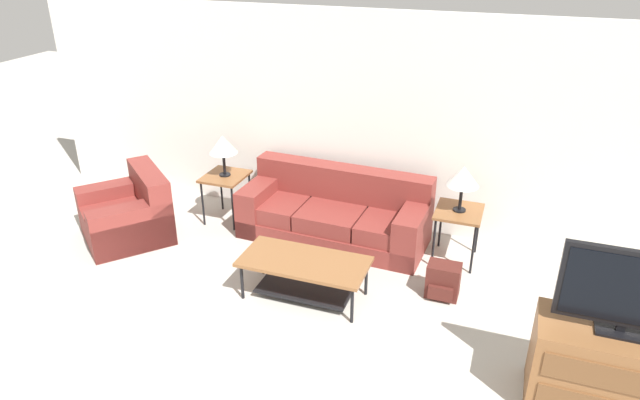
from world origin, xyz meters
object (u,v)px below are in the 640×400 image
object	(u,v)px
couch	(335,215)
table_lamp_right	(463,177)
television	(631,291)
table_lamp_left	(223,145)
side_table_left	(225,180)
backpack	(443,281)
tv_console	(608,371)
side_table_right	(459,216)
armchair	(129,214)
coffee_table	(304,270)

from	to	relation	value
couch	table_lamp_right	xyz separation A→B (m)	(1.43, -0.03, 0.71)
television	table_lamp_left	bearing A→B (deg)	156.39
side_table_left	couch	bearing A→B (deg)	1.18
side_table_left	table_lamp_right	size ratio (longest dim) A/B	1.19
table_lamp_left	table_lamp_right	size ratio (longest dim) A/B	1.00
side_table_left	backpack	xyz separation A→B (m)	(2.85, -0.77, -0.37)
table_lamp_right	tv_console	xyz separation A→B (m)	(1.38, -1.86, -0.65)
side_table_left	side_table_right	size ratio (longest dim) A/B	1.00
side_table_right	table_lamp_left	xyz separation A→B (m)	(-2.87, 0.00, 0.46)
table_lamp_right	tv_console	bearing A→B (deg)	-53.38
side_table_right	table_lamp_left	distance (m)	2.91
side_table_left	side_table_right	world-z (taller)	same
armchair	tv_console	xyz separation A→B (m)	(5.15, -1.08, 0.08)
table_lamp_right	coffee_table	bearing A→B (deg)	-136.64
side_table_left	table_lamp_left	xyz separation A→B (m)	(-0.00, 0.00, 0.46)
couch	backpack	distance (m)	1.63
armchair	coffee_table	xyz separation A→B (m)	(2.45, -0.47, 0.03)
side_table_right	table_lamp_left	size ratio (longest dim) A/B	1.19
coffee_table	table_lamp_right	bearing A→B (deg)	43.36
coffee_table	side_table_right	size ratio (longest dim) A/B	2.07
coffee_table	television	world-z (taller)	television
coffee_table	backpack	distance (m)	1.40
side_table_right	tv_console	bearing A→B (deg)	-53.38
couch	side_table_left	xyz separation A→B (m)	(-1.44, -0.03, 0.25)
table_lamp_left	backpack	bearing A→B (deg)	-15.03
couch	tv_console	size ratio (longest dim) A/B	2.00
couch	tv_console	xyz separation A→B (m)	(2.81, -1.89, 0.07)
coffee_table	backpack	xyz separation A→B (m)	(1.31, 0.48, -0.14)
side_table_left	tv_console	size ratio (longest dim) A/B	0.55
coffee_table	couch	bearing A→B (deg)	94.82
side_table_right	backpack	bearing A→B (deg)	-91.08
table_lamp_right	backpack	distance (m)	1.13
side_table_right	table_lamp_right	bearing A→B (deg)	45.00
television	backpack	size ratio (longest dim) A/B	2.65
tv_console	backpack	world-z (taller)	tv_console
television	backpack	xyz separation A→B (m)	(-1.40, 1.09, -0.91)
couch	armchair	size ratio (longest dim) A/B	1.63
couch	armchair	bearing A→B (deg)	-160.87
tv_console	table_lamp_left	bearing A→B (deg)	156.39
armchair	table_lamp_left	world-z (taller)	table_lamp_left
side_table_right	couch	bearing A→B (deg)	178.82
side_table_left	table_lamp_right	xyz separation A→B (m)	(2.87, 0.00, 0.46)
table_lamp_left	table_lamp_right	xyz separation A→B (m)	(2.87, 0.00, 0.00)
couch	television	bearing A→B (deg)	-33.85
coffee_table	television	bearing A→B (deg)	-12.64
armchair	table_lamp_right	size ratio (longest dim) A/B	2.67
side_table_right	television	bearing A→B (deg)	-53.37
table_lamp_right	television	xyz separation A→B (m)	(1.38, -1.86, 0.08)
coffee_table	armchair	bearing A→B (deg)	169.18
side_table_right	side_table_left	bearing A→B (deg)	180.00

